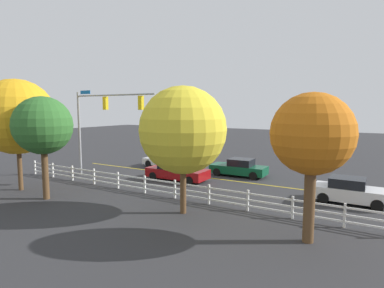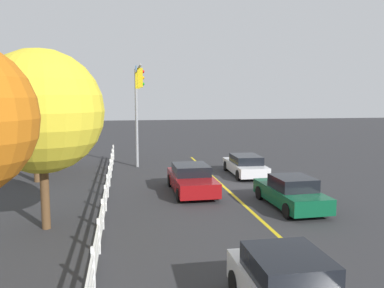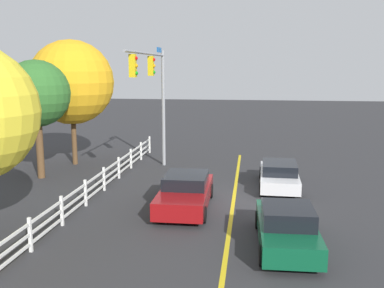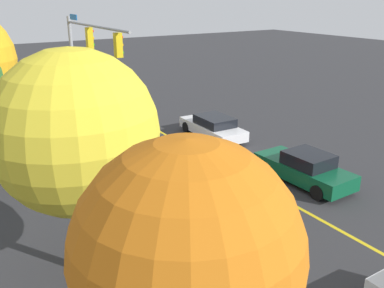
# 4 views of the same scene
# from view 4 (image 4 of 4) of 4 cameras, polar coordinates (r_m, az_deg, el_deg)

# --- Properties ---
(ground_plane) EXTENTS (120.00, 120.00, 0.00)m
(ground_plane) POSITION_cam_4_polar(r_m,az_deg,el_deg) (21.79, 1.68, -1.63)
(ground_plane) COLOR #2D2D30
(lane_center_stripe) EXTENTS (28.00, 0.16, 0.01)m
(lane_center_stripe) POSITION_cam_4_polar(r_m,az_deg,el_deg) (18.88, 8.49, -5.32)
(lane_center_stripe) COLOR gold
(lane_center_stripe) RESTS_ON ground_plane
(signal_assembly) EXTENTS (7.90, 0.38, 6.92)m
(signal_assembly) POSITION_cam_4_polar(r_m,az_deg,el_deg) (22.14, -14.02, 11.25)
(signal_assembly) COLOR gray
(signal_assembly) RESTS_ON ground_plane
(car_0) EXTENTS (4.58, 2.00, 1.43)m
(car_0) POSITION_cam_4_polar(r_m,az_deg,el_deg) (19.20, 14.95, -3.18)
(car_0) COLOR #0C4C2D
(car_0) RESTS_ON ground_plane
(car_1) EXTENTS (4.80, 2.09, 1.42)m
(car_1) POSITION_cam_4_polar(r_m,az_deg,el_deg) (19.38, -0.65, -2.23)
(car_1) COLOR maroon
(car_1) RESTS_ON ground_plane
(car_3) EXTENTS (4.63, 1.97, 1.29)m
(car_3) POSITION_cam_4_polar(r_m,az_deg,el_deg) (24.47, 2.85, 2.33)
(car_3) COLOR silver
(car_3) RESTS_ON ground_plane
(white_rail_fence) EXTENTS (26.10, 0.10, 1.15)m
(white_rail_fence) POSITION_cam_4_polar(r_m,az_deg,el_deg) (16.47, -10.59, -7.03)
(white_rail_fence) COLOR white
(white_rail_fence) RESTS_ON ground_plane
(tree_0) EXTENTS (4.53, 4.53, 6.66)m
(tree_0) POSITION_cam_4_polar(r_m,az_deg,el_deg) (11.68, -15.46, 1.44)
(tree_0) COLOR brown
(tree_0) RESTS_ON ground_plane
(tree_1) EXTENTS (3.32, 3.32, 6.16)m
(tree_1) POSITION_cam_4_polar(r_m,az_deg,el_deg) (6.11, -0.67, -14.65)
(tree_1) COLOR brown
(tree_1) RESTS_ON ground_plane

